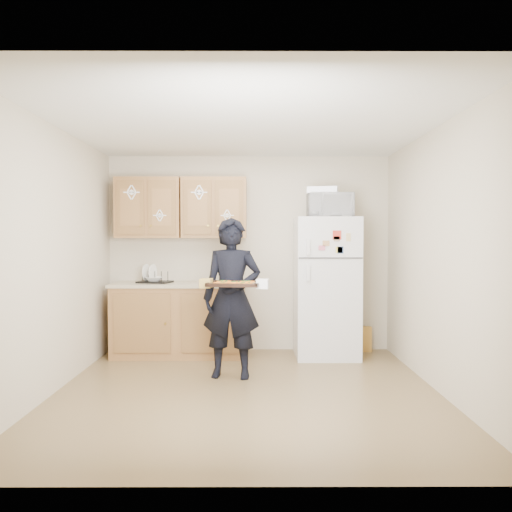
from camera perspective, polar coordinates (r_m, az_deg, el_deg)
The scene contains 24 objects.
floor at distance 4.87m, azimuth -1.05°, elevation -15.25°, with size 3.60×3.60×0.00m, color brown.
ceiling at distance 4.77m, azimuth -1.07°, elevation 14.81°, with size 3.60×3.60×0.00m, color white.
wall_back at distance 6.45m, azimuth -0.82°, elevation 0.28°, with size 3.60×0.04×2.50m, color beige.
wall_front at distance 2.85m, azimuth -1.60°, elevation -1.88°, with size 3.60×0.04×2.50m, color beige.
wall_left at distance 5.01m, azimuth -22.11°, elevation -0.35°, with size 0.04×3.60×2.50m, color beige.
wall_right at distance 4.96m, azimuth 20.21°, elevation -0.35°, with size 0.04×3.60×2.50m, color beige.
refrigerator at distance 6.17m, azimuth 8.02°, elevation -3.54°, with size 0.75×0.70×1.70m, color white.
base_cabinet at distance 6.28m, azimuth -8.70°, elevation -7.31°, with size 1.60×0.60×0.86m, color brown.
countertop at distance 6.22m, azimuth -8.72°, elevation -3.22°, with size 1.64×0.64×0.04m, color #B4A78A.
upper_cab_left at distance 6.41m, azimuth -12.14°, elevation 5.37°, with size 0.80×0.33×0.75m, color brown.
upper_cab_right at distance 6.29m, azimuth -4.78°, elevation 5.47°, with size 0.80×0.33×0.75m, color brown.
cereal_box at distance 6.59m, azimuth 12.18°, elevation -9.26°, with size 0.20×0.07×0.32m, color #E9C252.
person at distance 5.20m, azimuth -2.79°, elevation -4.79°, with size 0.60×0.40×1.66m, color black.
baking_tray at distance 4.88m, azimuth -2.51°, elevation -3.27°, with size 0.50×0.37×0.04m, color black.
pizza_front_left at distance 4.82m, azimuth -4.04°, elevation -3.13°, with size 0.17×0.17×0.02m, color orange.
pizza_front_right at distance 4.78m, azimuth -1.29°, elevation -3.17°, with size 0.17×0.17×0.02m, color orange.
pizza_back_left at distance 4.98m, azimuth -3.68°, elevation -2.96°, with size 0.17×0.17×0.02m, color orange.
pizza_back_right at distance 4.94m, azimuth -1.02°, elevation -3.00°, with size 0.17×0.17×0.02m, color orange.
pizza_center at distance 4.88m, azimuth -2.51°, elevation -3.06°, with size 0.17×0.17×0.02m, color orange.
microwave at distance 6.11m, azimuth 8.44°, elevation 5.75°, with size 0.52×0.36×0.29m, color white.
foil_pan at distance 6.14m, azimuth 7.61°, elevation 7.45°, with size 0.36×0.25×0.08m, color #B1B2B9.
dish_rack at distance 6.26m, azimuth -11.48°, elevation -2.31°, with size 0.38×0.29×0.15m, color black.
bowl at distance 6.27m, azimuth -11.63°, elevation -2.58°, with size 0.22×0.22×0.05m, color white.
soap_bottle at distance 6.01m, azimuth -2.55°, elevation -2.38°, with size 0.08×0.08×0.17m, color white.
Camera 1 is at (0.07, -4.65, 1.44)m, focal length 35.00 mm.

